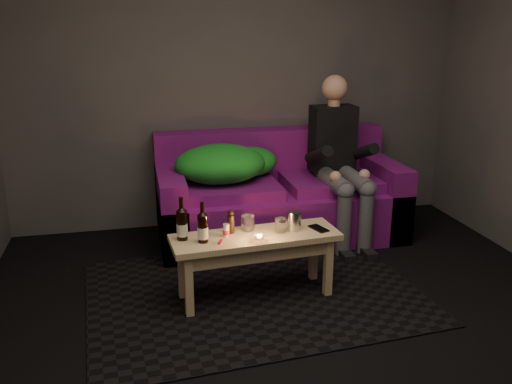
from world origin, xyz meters
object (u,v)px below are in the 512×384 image
Objects in this scene: sofa at (278,199)px; steel_cup at (294,221)px; coffee_table at (255,246)px; beer_bottle_b at (203,228)px; person at (339,157)px; beer_bottle_a at (182,224)px.

sofa is 16.06× the size of steel_cup.
coffee_table is at bearing -112.45° from sofa.
coffee_table is 0.40m from beer_bottle_b.
beer_bottle_b is (-1.27, -0.96, -0.16)m from person.
coffee_table is 4.25× the size of beer_bottle_b.
sofa reaches higher than steel_cup.
beer_bottle_b is (-0.35, -0.05, 0.18)m from coffee_table.
sofa is 0.63m from person.
beer_bottle_b reaches higher than coffee_table.
sofa reaches higher than beer_bottle_a.
sofa is at bearing 54.82° from beer_bottle_b.
steel_cup is at bearing 0.48° from beer_bottle_a.
beer_bottle_a is 2.23× the size of steel_cup.
sofa is at bearing 80.53° from steel_cup.
steel_cup is at bearing 7.15° from beer_bottle_b.
sofa is at bearing 160.71° from person.
beer_bottle_a is at bearing -147.43° from person.
sofa is 1.81× the size of coffee_table.
beer_bottle_a reaches higher than coffee_table.
beer_bottle_a is at bearing -179.52° from steel_cup.
beer_bottle_b is at bearing -171.86° from coffee_table.
beer_bottle_b is at bearing -125.18° from sofa.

